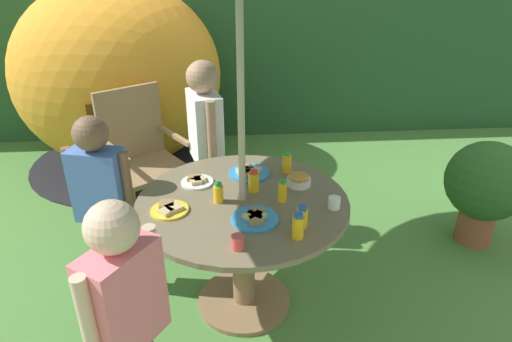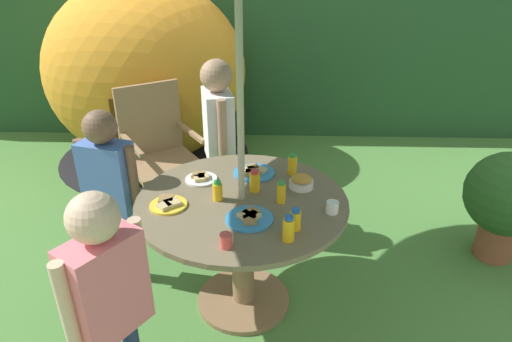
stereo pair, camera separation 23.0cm
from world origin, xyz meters
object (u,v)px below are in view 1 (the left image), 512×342
at_px(plate_mid_left, 255,218).
at_px(juice_bottle_center_front, 287,163).
at_px(child_in_blue_shirt, 100,185).
at_px(juice_bottle_near_right, 298,226).
at_px(juice_bottle_front_edge, 218,193).
at_px(plate_near_left, 197,181).
at_px(juice_bottle_back_edge, 302,217).
at_px(plate_far_left, 169,209).
at_px(child_in_white_shirt, 205,128).
at_px(juice_bottle_center_back, 282,191).
at_px(potted_plant, 486,185).
at_px(juice_bottle_far_right, 254,181).
at_px(plate_mid_right, 249,172).
at_px(wooden_chair, 140,150).
at_px(garden_table, 243,229).
at_px(snack_bowl, 299,180).
at_px(child_in_pink_shirt, 124,297).
at_px(cup_near, 334,203).
at_px(dome_tent, 120,77).

distance_m(plate_mid_left, juice_bottle_center_front, 0.56).
bearing_deg(child_in_blue_shirt, juice_bottle_near_right, -14.40).
bearing_deg(juice_bottle_front_edge, plate_near_left, 119.40).
distance_m(plate_mid_left, juice_bottle_back_edge, 0.24).
bearing_deg(plate_far_left, juice_bottle_front_edge, 16.70).
distance_m(child_in_white_shirt, plate_mid_left, 1.08).
relative_size(juice_bottle_center_back, juice_bottle_front_edge, 1.12).
relative_size(potted_plant, juice_bottle_center_front, 5.98).
relative_size(potted_plant, juice_bottle_far_right, 6.07).
bearing_deg(plate_mid_right, plate_mid_left, -89.97).
bearing_deg(child_in_white_shirt, plate_mid_left, -0.07).
bearing_deg(juice_bottle_center_back, plate_near_left, 152.68).
relative_size(wooden_chair, juice_bottle_back_edge, 9.05).
height_order(plate_mid_left, juice_bottle_back_edge, juice_bottle_back_edge).
xyz_separation_m(child_in_white_shirt, juice_bottle_center_back, (0.43, -0.87, -0.04)).
distance_m(child_in_blue_shirt, juice_bottle_far_right, 0.88).
xyz_separation_m(juice_bottle_near_right, juice_bottle_far_right, (-0.17, 0.46, -0.00)).
bearing_deg(plate_near_left, child_in_blue_shirt, 179.09).
xyz_separation_m(garden_table, juice_bottle_front_edge, (-0.13, -0.01, 0.24)).
distance_m(snack_bowl, juice_bottle_back_edge, 0.42).
xyz_separation_m(garden_table, juice_bottle_far_right, (0.07, 0.09, 0.25)).
bearing_deg(garden_table, wooden_chair, 124.00).
distance_m(wooden_chair, juice_bottle_front_edge, 1.27).
bearing_deg(garden_table, plate_far_left, -166.57).
bearing_deg(juice_bottle_back_edge, juice_bottle_front_edge, 146.37).
bearing_deg(child_in_white_shirt, child_in_pink_shirt, -24.43).
height_order(plate_near_left, plate_mid_right, same).
distance_m(wooden_chair, juice_bottle_center_back, 1.48).
bearing_deg(juice_bottle_center_back, child_in_white_shirt, 116.19).
height_order(plate_mid_right, juice_bottle_center_back, juice_bottle_center_back).
distance_m(potted_plant, snack_bowl, 1.47).
distance_m(juice_bottle_far_right, juice_bottle_back_edge, 0.42).
xyz_separation_m(child_in_white_shirt, snack_bowl, (0.54, -0.69, -0.06)).
xyz_separation_m(child_in_pink_shirt, plate_mid_left, (0.54, 0.51, -0.00)).
distance_m(plate_near_left, juice_bottle_center_back, 0.52).
xyz_separation_m(juice_bottle_back_edge, cup_near, (0.20, 0.15, -0.02)).
height_order(garden_table, wooden_chair, wooden_chair).
bearing_deg(plate_near_left, cup_near, -24.69).
bearing_deg(plate_near_left, dome_tent, 112.51).
height_order(child_in_white_shirt, plate_mid_right, child_in_white_shirt).
bearing_deg(juice_bottle_center_front, garden_table, -132.80).
height_order(garden_table, juice_bottle_center_back, juice_bottle_center_back).
xyz_separation_m(juice_bottle_near_right, juice_bottle_front_edge, (-0.36, 0.35, -0.01)).
xyz_separation_m(juice_bottle_near_right, juice_bottle_center_front, (0.04, 0.67, 0.00)).
relative_size(plate_far_left, juice_bottle_front_edge, 1.74).
bearing_deg(wooden_chair, dome_tent, 72.83).
bearing_deg(garden_table, child_in_white_shirt, 104.56).
xyz_separation_m(wooden_chair, juice_bottle_back_edge, (1.00, -1.36, 0.22)).
bearing_deg(garden_table, plate_mid_right, 80.10).
xyz_separation_m(juice_bottle_near_right, juice_bottle_back_edge, (0.03, 0.09, -0.01)).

